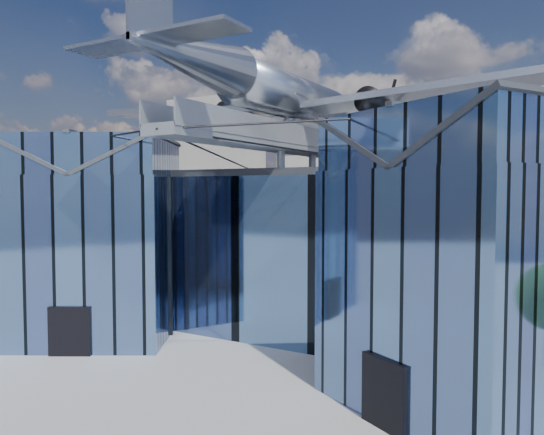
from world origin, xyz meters
The scene contains 3 objects.
ground_plane centered at (0.00, 0.00, 0.00)m, with size 120.00×120.00×0.00m, color gray.
museum centered at (0.00, 5.82, 5.54)m, with size 32.88×24.50×17.60m.
bg_towers centered at (1.45, 50.49, 10.01)m, with size 77.00×24.50×26.00m.
Camera 1 is at (14.42, -22.84, 8.71)m, focal length 35.00 mm.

